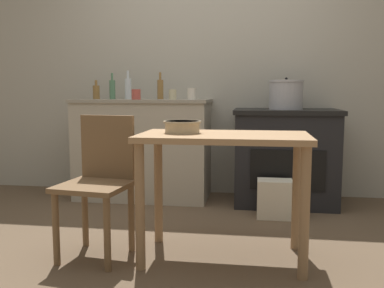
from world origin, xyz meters
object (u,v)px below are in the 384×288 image
at_px(mixing_bowl_large, 182,126).
at_px(bottle_far_left, 96,92).
at_px(chair, 99,180).
at_px(bottle_mid_left, 112,89).
at_px(flour_sack, 274,199).
at_px(cup_center_right, 173,95).
at_px(bottle_left, 160,89).
at_px(bottle_center_left, 128,88).
at_px(work_table, 223,157).
at_px(stock_pot, 286,95).
at_px(cup_mid_right, 136,94).
at_px(stove, 285,156).
at_px(cup_center, 191,94).

distance_m(mixing_bowl_large, bottle_far_left, 1.87).
bearing_deg(chair, bottle_mid_left, 113.23).
xyz_separation_m(flour_sack, cup_center_right, (-0.91, 0.37, 0.84)).
relative_size(bottle_left, bottle_center_left, 0.94).
distance_m(work_table, mixing_bowl_large, 0.31).
bearing_deg(flour_sack, stock_pot, 77.90).
bearing_deg(cup_center_right, bottle_mid_left, 163.17).
bearing_deg(bottle_left, chair, -91.56).
height_order(flour_sack, bottle_mid_left, bottle_mid_left).
height_order(work_table, mixing_bowl_large, mixing_bowl_large).
height_order(bottle_mid_left, cup_mid_right, bottle_mid_left).
bearing_deg(chair, stove, 57.35).
distance_m(bottle_mid_left, bottle_center_left, 0.16).
xyz_separation_m(work_table, bottle_left, (-0.72, 1.50, 0.42)).
bearing_deg(cup_center, bottle_left, 139.69).
height_order(stock_pot, bottle_far_left, stock_pot).
relative_size(stock_pot, mixing_bowl_large, 1.36).
xyz_separation_m(mixing_bowl_large, cup_center_right, (-0.31, 1.28, 0.18)).
relative_size(chair, bottle_far_left, 4.74).
height_order(bottle_center_left, cup_mid_right, bottle_center_left).
bearing_deg(bottle_left, bottle_center_left, -175.13).
xyz_separation_m(work_table, bottle_center_left, (-1.03, 1.47, 0.42)).
xyz_separation_m(cup_center, cup_center_right, (-0.19, 0.09, -0.01)).
height_order(stove, cup_center, cup_center).
bearing_deg(cup_mid_right, stock_pot, 6.61).
relative_size(work_table, cup_center_right, 10.98).
relative_size(bottle_mid_left, cup_mid_right, 2.69).
distance_m(bottle_left, cup_center, 0.45).
bearing_deg(cup_mid_right, work_table, -54.34).
relative_size(mixing_bowl_large, bottle_center_left, 0.84).
height_order(work_table, flour_sack, work_table).
height_order(bottle_far_left, cup_center, bottle_far_left).
distance_m(bottle_mid_left, cup_center, 0.86).
xyz_separation_m(stock_pot, bottle_far_left, (-1.81, 0.12, 0.03)).
bearing_deg(bottle_left, mixing_bowl_large, -72.42).
distance_m(bottle_center_left, cup_mid_right, 0.29).
xyz_separation_m(work_table, flour_sack, (0.35, 0.92, -0.47)).
relative_size(stove, bottle_far_left, 5.08).
relative_size(flour_sack, bottle_left, 1.22).
bearing_deg(work_table, bottle_center_left, 125.03).
bearing_deg(stove, cup_mid_right, -172.47).
relative_size(stock_pot, bottle_mid_left, 1.24).
xyz_separation_m(bottle_mid_left, cup_mid_right, (0.31, -0.25, -0.05)).
xyz_separation_m(mixing_bowl_large, cup_mid_right, (-0.63, 1.22, 0.18)).
bearing_deg(bottle_far_left, stock_pot, -3.85).
relative_size(mixing_bowl_large, bottle_far_left, 1.25).
bearing_deg(flour_sack, chair, -139.13).
relative_size(stove, bottle_mid_left, 3.71).
distance_m(work_table, bottle_far_left, 2.07).
xyz_separation_m(chair, cup_center_right, (0.20, 1.33, 0.52)).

